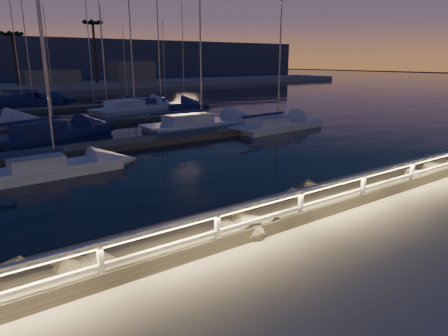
{
  "coord_description": "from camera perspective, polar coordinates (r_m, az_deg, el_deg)",
  "views": [
    {
      "loc": [
        -10.3,
        -7.72,
        4.72
      ],
      "look_at": [
        -1.93,
        4.0,
        0.82
      ],
      "focal_mm": 32.0,
      "sensor_mm": 36.0,
      "label": 1
    }
  ],
  "objects": [
    {
      "name": "far_shore",
      "position": [
        82.52,
        -28.9,
        10.25
      ],
      "size": [
        160.0,
        14.0,
        5.2
      ],
      "color": "#AAA399",
      "rests_on": "ground"
    },
    {
      "name": "sailboat_b",
      "position": [
        20.71,
        -23.38,
        0.12
      ],
      "size": [
        6.57,
        2.27,
        11.04
      ],
      "rotation": [
        0.0,
        0.0,
        0.04
      ],
      "color": "silver",
      "rests_on": "ground"
    },
    {
      "name": "palm_center",
      "position": [
        81.75,
        -28.06,
        16.32
      ],
      "size": [
        3.0,
        3.0,
        9.7
      ],
      "color": "#473421",
      "rests_on": "ground"
    },
    {
      "name": "sailboat_d",
      "position": [
        31.79,
        7.36,
        6.17
      ],
      "size": [
        8.69,
        3.29,
        14.36
      ],
      "rotation": [
        0.0,
        0.0,
        0.09
      ],
      "color": "silver",
      "rests_on": "ground"
    },
    {
      "name": "sailboat_k",
      "position": [
        57.62,
        -27.04,
        8.64
      ],
      "size": [
        7.67,
        3.75,
        12.55
      ],
      "rotation": [
        0.0,
        0.0,
        0.22
      ],
      "color": "navy",
      "rests_on": "ground"
    },
    {
      "name": "sailboat_c",
      "position": [
        30.48,
        -23.53,
        4.71
      ],
      "size": [
        8.96,
        5.61,
        14.8
      ],
      "rotation": [
        0.0,
        0.0,
        0.4
      ],
      "color": "navy",
      "rests_on": "ground"
    },
    {
      "name": "palm_right",
      "position": [
        84.18,
        -18.23,
        18.75
      ],
      "size": [
        3.0,
        3.0,
        12.2
      ],
      "color": "#473421",
      "rests_on": "ground"
    },
    {
      "name": "guard_rail",
      "position": [
        13.41,
        16.66,
        -2.61
      ],
      "size": [
        44.11,
        0.12,
        1.06
      ],
      "color": "white",
      "rests_on": "ground"
    },
    {
      "name": "ground",
      "position": [
        13.71,
        16.59,
        -5.64
      ],
      "size": [
        400.0,
        400.0,
        0.0
      ],
      "primitive_type": "plane",
      "color": "#AAA399",
      "rests_on": "ground"
    },
    {
      "name": "sailboat_g",
      "position": [
        46.28,
        -9.29,
        8.93
      ],
      "size": [
        8.99,
        5.53,
        14.82
      ],
      "rotation": [
        0.0,
        0.0,
        -0.38
      ],
      "color": "navy",
      "rests_on": "ground"
    },
    {
      "name": "sailboat_n",
      "position": [
        59.04,
        -25.82,
        8.95
      ],
      "size": [
        8.46,
        5.15,
        14.0
      ],
      "rotation": [
        0.0,
        0.0,
        -0.38
      ],
      "color": "navy",
      "rests_on": "ground"
    },
    {
      "name": "harbor_water",
      "position": [
        40.68,
        -20.63,
        6.16
      ],
      "size": [
        400.0,
        440.0,
        0.6
      ],
      "color": "black",
      "rests_on": "ground"
    },
    {
      "name": "riprap",
      "position": [
        16.76,
        19.77,
        -2.67
      ],
      "size": [
        33.43,
        3.22,
        1.53
      ],
      "color": "#69655A",
      "rests_on": "ground"
    },
    {
      "name": "floating_docks",
      "position": [
        41.83,
        -21.17,
        7.12
      ],
      "size": [
        22.0,
        36.0,
        0.4
      ],
      "color": "#635C52",
      "rests_on": "ground"
    },
    {
      "name": "sailboat_h",
      "position": [
        31.93,
        -3.64,
        6.38
      ],
      "size": [
        9.79,
        3.18,
        16.4
      ],
      "rotation": [
        0.0,
        0.0,
        -0.02
      ],
      "color": "silver",
      "rests_on": "ground"
    },
    {
      "name": "sailboat_l",
      "position": [
        43.73,
        -12.91,
        8.41
      ],
      "size": [
        10.28,
        5.46,
        16.76
      ],
      "rotation": [
        0.0,
        0.0,
        0.28
      ],
      "color": "silver",
      "rests_on": "ground"
    }
  ]
}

